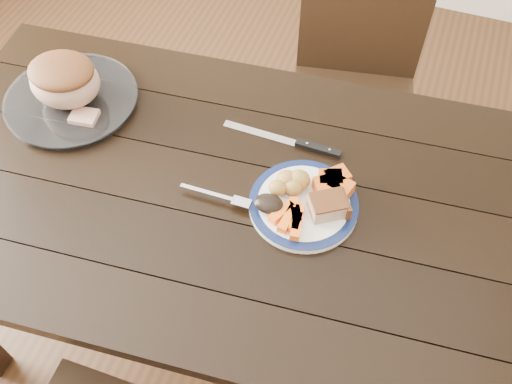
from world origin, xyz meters
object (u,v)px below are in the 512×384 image
(dinner_plate, at_px, (303,205))
(fork, at_px, (221,197))
(pork_slice, at_px, (328,206))
(carving_knife, at_px, (303,145))
(chair_far, at_px, (355,78))
(roast_joint, at_px, (65,82))
(serving_platter, at_px, (72,101))
(dining_table, at_px, (229,210))

(dinner_plate, xyz_separation_m, fork, (-0.19, -0.05, 0.01))
(pork_slice, bearing_deg, carving_knife, 121.35)
(pork_slice, relative_size, fork, 0.47)
(chair_far, relative_size, pork_slice, 11.22)
(dinner_plate, xyz_separation_m, roast_joint, (-0.70, 0.12, 0.07))
(dinner_plate, height_order, fork, fork)
(dinner_plate, bearing_deg, serving_platter, 170.52)
(dinner_plate, height_order, roast_joint, roast_joint)
(dining_table, bearing_deg, serving_platter, 165.87)
(carving_knife, bearing_deg, roast_joint, -172.95)
(dining_table, distance_m, fork, 0.12)
(serving_platter, bearing_deg, pork_slice, -9.12)
(roast_joint, bearing_deg, dining_table, -14.13)
(serving_platter, xyz_separation_m, pork_slice, (0.76, -0.12, 0.03))
(fork, distance_m, roast_joint, 0.54)
(dinner_plate, relative_size, carving_knife, 0.81)
(dining_table, height_order, serving_platter, serving_platter)
(dining_table, bearing_deg, fork, -92.95)
(chair_far, xyz_separation_m, serving_platter, (-0.68, -0.61, 0.23))
(dining_table, relative_size, serving_platter, 4.76)
(roast_joint, relative_size, carving_knife, 0.59)
(pork_slice, distance_m, carving_knife, 0.22)
(dining_table, distance_m, dinner_plate, 0.21)
(dinner_plate, height_order, serving_platter, serving_platter)
(dining_table, distance_m, roast_joint, 0.55)
(chair_far, height_order, roast_joint, chair_far)
(pork_slice, bearing_deg, roast_joint, 170.88)
(dining_table, relative_size, carving_knife, 5.22)
(dining_table, xyz_separation_m, roast_joint, (-0.51, 0.13, 0.17))
(chair_far, xyz_separation_m, carving_knife, (-0.03, -0.54, 0.23))
(dining_table, distance_m, pork_slice, 0.28)
(fork, bearing_deg, chair_far, 76.75)
(chair_far, bearing_deg, pork_slice, 85.71)
(serving_platter, distance_m, pork_slice, 0.77)
(pork_slice, bearing_deg, dinner_plate, 175.24)
(dining_table, height_order, chair_far, chair_far)
(pork_slice, relative_size, roast_joint, 0.44)
(pork_slice, height_order, roast_joint, roast_joint)
(roast_joint, bearing_deg, fork, -18.39)
(dining_table, xyz_separation_m, serving_platter, (-0.51, 0.13, 0.10))
(chair_far, distance_m, carving_knife, 0.59)
(dinner_plate, height_order, carving_knife, dinner_plate)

